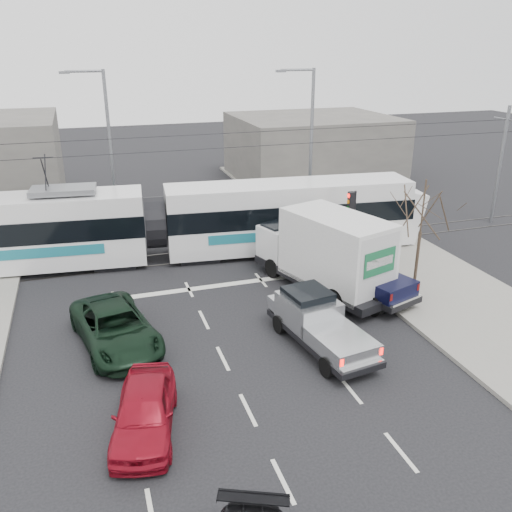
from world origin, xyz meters
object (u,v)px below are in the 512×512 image
object	(u,v)px
tram	(154,224)
box_truck	(326,252)
street_lamp_near	(308,137)
green_car	(116,328)
traffic_signal	(352,212)
red_car	(145,411)
bare_tree	(423,211)
silver_pickup	(317,321)
navy_pickup	(356,271)
street_lamp_far	(107,142)

from	to	relation	value
tram	box_truck	bearing A→B (deg)	-35.80
street_lamp_near	green_car	bearing A→B (deg)	-136.22
traffic_signal	street_lamp_near	size ratio (longest dim) A/B	0.40
red_car	bare_tree	bearing A→B (deg)	37.03
silver_pickup	red_car	size ratio (longest dim) A/B	1.31
traffic_signal	box_truck	xyz separation A→B (m)	(-2.37, -2.31, -0.98)
green_car	red_car	distance (m)	5.09
street_lamp_near	green_car	distance (m)	17.81
tram	silver_pickup	distance (m)	11.07
street_lamp_near	red_car	size ratio (longest dim) A/B	2.20
traffic_signal	street_lamp_near	world-z (taller)	street_lamp_near
silver_pickup	box_truck	world-z (taller)	box_truck
green_car	tram	bearing A→B (deg)	60.81
tram	red_car	distance (m)	13.33
tram	navy_pickup	bearing A→B (deg)	-35.19
bare_tree	street_lamp_far	bearing A→B (deg)	131.12
bare_tree	green_car	xyz separation A→B (m)	(-12.74, -0.44, -3.07)
box_truck	navy_pickup	distance (m)	1.51
traffic_signal	box_truck	distance (m)	3.45
tram	green_car	distance (m)	8.51
silver_pickup	bare_tree	bearing A→B (deg)	15.34
tram	navy_pickup	world-z (taller)	tram
street_lamp_far	box_truck	world-z (taller)	street_lamp_far
traffic_signal	red_car	distance (m)	14.84
tram	box_truck	world-z (taller)	tram
silver_pickup	traffic_signal	bearing A→B (deg)	46.15
box_truck	green_car	size ratio (longest dim) A/B	1.46
street_lamp_far	green_car	bearing A→B (deg)	-93.93
street_lamp_far	silver_pickup	world-z (taller)	street_lamp_far
navy_pickup	street_lamp_far	bearing A→B (deg)	108.13
tram	green_car	world-z (taller)	tram
tram	bare_tree	bearing A→B (deg)	-31.04
traffic_signal	silver_pickup	xyz separation A→B (m)	(-4.65, -6.54, -1.81)
red_car	green_car	bearing A→B (deg)	107.57
silver_pickup	street_lamp_near	bearing A→B (deg)	60.20
silver_pickup	red_car	xyz separation A→B (m)	(-6.55, -2.96, -0.23)
bare_tree	box_truck	xyz separation A→B (m)	(-3.50, 1.69, -2.03)
bare_tree	street_lamp_far	size ratio (longest dim) A/B	0.56
street_lamp_far	navy_pickup	xyz separation A→B (m)	(9.36, -12.61, -4.05)
traffic_signal	street_lamp_near	distance (m)	7.91
bare_tree	silver_pickup	bearing A→B (deg)	-156.23
street_lamp_near	street_lamp_far	xyz separation A→B (m)	(-11.50, 2.00, 0.00)
red_car	street_lamp_far	bearing A→B (deg)	101.30
silver_pickup	green_car	bearing A→B (deg)	154.72
street_lamp_near	silver_pickup	world-z (taller)	street_lamp_near
tram	box_truck	distance (m)	8.88
navy_pickup	box_truck	bearing A→B (deg)	124.77
silver_pickup	green_car	world-z (taller)	silver_pickup
green_car	traffic_signal	bearing A→B (deg)	9.63
green_car	street_lamp_far	bearing A→B (deg)	74.80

